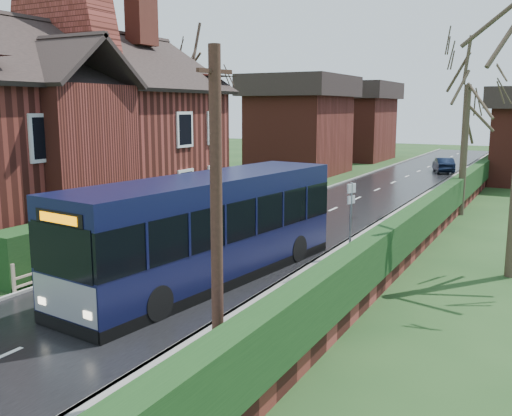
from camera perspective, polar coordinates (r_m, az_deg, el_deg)
The scene contains 17 objects.
ground at distance 17.48m, azimuth -8.60°, elevation -7.36°, with size 140.00×140.00×0.00m, color #2D4C20.
road at distance 25.93m, azimuth 4.64°, elevation -1.52°, with size 6.00×100.00×0.02m, color black.
pavement at distance 24.59m, azimuth 13.77°, elevation -2.27°, with size 2.50×100.00×0.14m, color slate.
kerb_right at distance 24.90m, azimuth 11.10°, elevation -2.02°, with size 0.12×100.00×0.14m, color gray.
kerb_left at distance 27.25m, azimuth -1.26°, elevation -0.83°, with size 0.12×100.00×0.10m, color gray.
front_hedge at distance 23.45m, azimuth -9.06°, elevation -0.88°, with size 1.20×16.00×1.60m, color black.
picket_fence at distance 23.08m, azimuth -7.55°, elevation -1.90°, with size 0.10×16.00×0.90m, color tan, non-canonical shape.
right_wall_hedge at distance 24.09m, azimuth 17.43°, elevation -0.40°, with size 0.60×50.00×1.80m.
brick_house at distance 26.10m, azimuth -18.18°, elevation 7.76°, with size 9.30×14.60×10.30m.
bus at distance 17.15m, azimuth -4.77°, elevation -2.17°, with size 3.65×10.68×3.18m.
car_silver at distance 19.76m, azimuth -13.47°, elevation -3.35°, with size 1.68×4.17×1.42m, color silver.
car_green at distance 21.44m, azimuth -6.02°, elevation -2.23°, with size 1.83×4.51×1.31m, color black.
car_distant at distance 48.39m, azimuth 18.24°, elevation 4.11°, with size 1.27×3.65×1.20m, color black.
bus_stop_sign at distance 19.44m, azimuth 9.47°, elevation -0.18°, with size 0.18×0.41×2.72m.
telegraph_pole at distance 10.06m, azimuth -3.97°, elevation -1.67°, with size 0.23×0.80×6.24m.
tree_right_far at distance 29.23m, azimuth 20.51°, elevation 12.34°, with size 4.63×4.63×8.94m.
tree_house_side at distance 33.32m, azimuth -5.56°, elevation 14.44°, with size 4.58×4.58×10.40m.
Camera 1 is at (10.02, -13.35, 5.20)m, focal length 40.00 mm.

